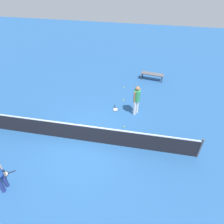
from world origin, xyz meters
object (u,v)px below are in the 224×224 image
tennis_racket_near_player (115,109)px  tennis_ball_baseline (124,127)px  tennis_ball_near_player (59,127)px  courtside_bench (152,74)px  player_near_side (137,98)px  tennis_racket_far_player (5,174)px  tennis_ball_midcourt (124,87)px  tennis_ball_by_net (123,100)px

tennis_racket_near_player → tennis_ball_baseline: bearing=116.7°
tennis_ball_near_player → courtside_bench: (-4.39, -5.74, 0.38)m
player_near_side → tennis_racket_far_player: player_near_side is taller
tennis_ball_midcourt → tennis_ball_near_player: bearing=58.5°
tennis_racket_far_player → tennis_ball_baseline: 5.56m
player_near_side → tennis_ball_midcourt: player_near_side is taller
player_near_side → tennis_ball_by_net: player_near_side is taller
tennis_racket_far_player → tennis_ball_near_player: bearing=-109.4°
tennis_racket_far_player → courtside_bench: size_ratio=0.37×
tennis_ball_by_net → tennis_ball_midcourt: (0.17, -1.41, 0.00)m
tennis_ball_by_net → player_near_side: bearing=127.2°
tennis_racket_far_player → tennis_ball_midcourt: (-3.70, -7.30, 0.02)m
tennis_ball_near_player → tennis_ball_baseline: 3.27m
tennis_ball_near_player → player_near_side: bearing=-152.8°
tennis_ball_baseline → tennis_ball_by_net: bearing=-80.8°
tennis_racket_far_player → tennis_ball_near_player: size_ratio=8.66×
tennis_racket_near_player → tennis_racket_far_player: size_ratio=1.06×
tennis_ball_near_player → courtside_bench: size_ratio=0.04×
player_near_side → tennis_racket_far_player: (4.68, 4.82, -1.00)m
tennis_ball_near_player → tennis_ball_baseline: (-3.20, -0.66, 0.00)m
tennis_ball_baseline → courtside_bench: 5.23m
tennis_ball_by_net → tennis_ball_midcourt: size_ratio=1.00×
tennis_ball_baseline → player_near_side: bearing=-110.1°
tennis_racket_near_player → tennis_racket_far_player: (3.56, 4.96, 0.00)m
player_near_side → tennis_ball_baseline: player_near_side is taller
tennis_racket_near_player → tennis_ball_near_player: bearing=38.7°
tennis_racket_far_player → tennis_ball_near_player: (-1.03, -2.94, 0.02)m
tennis_racket_near_player → tennis_ball_by_net: 0.98m
player_near_side → tennis_racket_far_player: 6.79m
tennis_racket_far_player → tennis_ball_by_net: tennis_ball_by_net is taller
tennis_ball_near_player → courtside_bench: courtside_bench is taller
tennis_ball_by_net → tennis_racket_near_player: bearing=71.2°
tennis_ball_near_player → courtside_bench: 7.24m
courtside_bench → tennis_ball_by_net: bearing=61.0°
tennis_racket_far_player → tennis_ball_by_net: (-3.87, -5.89, 0.02)m
tennis_ball_by_net → courtside_bench: courtside_bench is taller
player_near_side → tennis_racket_far_player: bearing=45.8°
player_near_side → tennis_ball_baseline: 1.62m
tennis_racket_near_player → tennis_ball_midcourt: tennis_ball_midcourt is taller
tennis_ball_midcourt → courtside_bench: size_ratio=0.04×
tennis_ball_midcourt → tennis_racket_near_player: bearing=86.4°
tennis_racket_near_player → tennis_ball_midcourt: (-0.15, -2.34, 0.02)m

